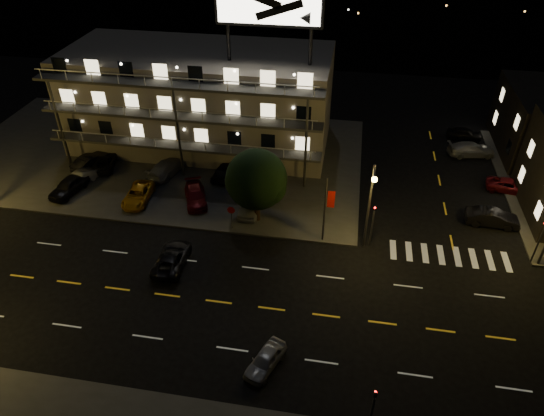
% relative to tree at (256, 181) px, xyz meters
% --- Properties ---
extents(ground, '(140.00, 140.00, 0.00)m').
position_rel_tree_xyz_m(ground, '(1.11, -10.21, -4.29)').
color(ground, black).
rests_on(ground, ground).
extents(curb_nw, '(44.00, 24.00, 0.15)m').
position_rel_tree_xyz_m(curb_nw, '(-12.89, 9.79, -4.22)').
color(curb_nw, '#383735').
rests_on(curb_nw, ground).
extents(motel, '(28.00, 13.80, 18.10)m').
position_rel_tree_xyz_m(motel, '(-8.83, 13.67, 1.05)').
color(motel, gray).
rests_on(motel, ground).
extents(streetlight_nc, '(0.44, 1.92, 8.00)m').
position_rel_tree_xyz_m(streetlight_nc, '(9.61, -2.27, 0.67)').
color(streetlight_nc, '#2D2D30').
rests_on(streetlight_nc, ground).
extents(signal_nw, '(0.20, 0.27, 4.60)m').
position_rel_tree_xyz_m(signal_nw, '(10.11, -1.71, -1.73)').
color(signal_nw, '#2D2D30').
rests_on(signal_nw, ground).
extents(signal_sw, '(0.20, 0.27, 4.60)m').
position_rel_tree_xyz_m(signal_sw, '(10.11, -18.71, -1.73)').
color(signal_sw, '#2D2D30').
rests_on(signal_sw, ground).
extents(signal_ne, '(0.27, 0.20, 4.60)m').
position_rel_tree_xyz_m(signal_ne, '(23.11, -1.71, -1.73)').
color(signal_ne, '#2D2D30').
rests_on(signal_ne, ground).
extents(banner_north, '(0.83, 0.16, 6.40)m').
position_rel_tree_xyz_m(banner_north, '(6.20, -1.81, -0.87)').
color(banner_north, '#2D2D30').
rests_on(banner_north, ground).
extents(stop_sign, '(0.91, 0.11, 2.61)m').
position_rel_tree_xyz_m(stop_sign, '(-1.89, -1.64, -2.58)').
color(stop_sign, '#2D2D30').
rests_on(stop_sign, ground).
extents(tree, '(5.54, 5.33, 6.98)m').
position_rel_tree_xyz_m(tree, '(0.00, 0.00, 0.00)').
color(tree, black).
rests_on(tree, curb_nw).
extents(lot_car_0, '(2.73, 4.78, 1.53)m').
position_rel_tree_xyz_m(lot_car_0, '(-18.84, 1.19, -3.38)').
color(lot_car_0, black).
rests_on(lot_car_0, curb_nw).
extents(lot_car_1, '(2.71, 4.18, 1.30)m').
position_rel_tree_xyz_m(lot_car_1, '(-18.56, 2.65, -3.49)').
color(lot_car_1, '#949599').
rests_on(lot_car_1, curb_nw).
extents(lot_car_2, '(2.41, 4.77, 1.29)m').
position_rel_tree_xyz_m(lot_car_2, '(-11.69, 1.05, -3.50)').
color(lot_car_2, orange).
rests_on(lot_car_2, curb_nw).
extents(lot_car_3, '(3.51, 5.02, 1.35)m').
position_rel_tree_xyz_m(lot_car_3, '(-6.27, 1.81, -3.47)').
color(lot_car_3, '#620E12').
rests_on(lot_car_3, curb_nw).
extents(lot_car_4, '(1.89, 4.56, 1.54)m').
position_rel_tree_xyz_m(lot_car_4, '(-0.79, 1.26, -3.37)').
color(lot_car_4, '#949599').
rests_on(lot_car_4, curb_nw).
extents(lot_car_5, '(3.00, 4.75, 1.48)m').
position_rel_tree_xyz_m(lot_car_5, '(-18.92, 6.02, -3.40)').
color(lot_car_5, black).
rests_on(lot_car_5, curb_nw).
extents(lot_car_6, '(3.25, 5.06, 1.30)m').
position_rel_tree_xyz_m(lot_car_6, '(-17.57, 6.27, -3.49)').
color(lot_car_6, black).
rests_on(lot_car_6, curb_nw).
extents(lot_car_7, '(3.34, 5.51, 1.49)m').
position_rel_tree_xyz_m(lot_car_7, '(-10.62, 6.13, -3.40)').
color(lot_car_7, '#949599').
rests_on(lot_car_7, curb_nw).
extents(lot_car_8, '(2.59, 4.73, 1.52)m').
position_rel_tree_xyz_m(lot_car_8, '(-4.46, 6.62, -3.38)').
color(lot_car_8, black).
rests_on(lot_car_8, curb_nw).
extents(lot_car_9, '(1.86, 4.27, 1.36)m').
position_rel_tree_xyz_m(lot_car_9, '(-0.83, 6.20, -3.46)').
color(lot_car_9, '#620E12').
rests_on(lot_car_9, curb_nw).
extents(side_car_0, '(4.70, 1.85, 1.52)m').
position_rel_tree_xyz_m(side_car_0, '(20.83, 2.97, -3.53)').
color(side_car_0, black).
rests_on(side_car_0, ground).
extents(side_car_1, '(4.63, 2.62, 1.22)m').
position_rel_tree_xyz_m(side_car_1, '(23.61, 8.96, -3.68)').
color(side_car_1, '#620E12').
rests_on(side_car_1, ground).
extents(side_car_2, '(5.36, 2.93, 1.47)m').
position_rel_tree_xyz_m(side_car_2, '(21.00, 15.64, -3.56)').
color(side_car_2, '#949599').
rests_on(side_car_2, ground).
extents(side_car_3, '(4.05, 1.96, 1.33)m').
position_rel_tree_xyz_m(side_car_3, '(20.84, 19.56, -3.63)').
color(side_car_3, black).
rests_on(side_car_3, ground).
extents(road_car_east, '(2.67, 3.88, 1.23)m').
position_rel_tree_xyz_m(road_car_east, '(3.55, -15.12, -3.68)').
color(road_car_east, '#949599').
rests_on(road_car_east, ground).
extents(road_car_west, '(2.33, 4.91, 1.35)m').
position_rel_tree_xyz_m(road_car_west, '(-5.59, -6.90, -3.62)').
color(road_car_west, black).
rests_on(road_car_west, ground).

